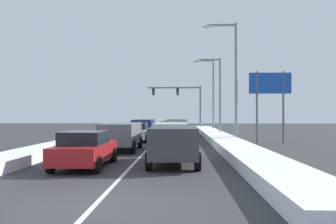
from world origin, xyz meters
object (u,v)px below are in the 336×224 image
suv_gray_center_lane_second (121,134)px  sedan_white_center_lane_third (137,132)px  suv_maroon_right_lane_fourth (177,126)px  sedan_red_center_lane_nearest (85,149)px  suv_navy_center_lane_fourth (144,126)px  street_lamp_right_mid (216,89)px  street_lamp_right_far (211,89)px  suv_green_right_lane_third (174,129)px  suv_charcoal_right_lane_nearest (174,141)px  traffic_light_gantry (184,98)px  roadside_sign_right (270,91)px  suv_silver_right_lane_second (171,134)px  street_lamp_right_near (232,72)px

suv_gray_center_lane_second → sedan_white_center_lane_third: (0.05, 7.01, -0.25)m
suv_maroon_right_lane_fourth → suv_gray_center_lane_second: bearing=-103.1°
sedan_red_center_lane_nearest → sedan_white_center_lane_third: bearing=88.2°
suv_navy_center_lane_fourth → street_lamp_right_mid: 8.18m
suv_navy_center_lane_fourth → street_lamp_right_mid: bearing=-4.4°
sedan_white_center_lane_third → street_lamp_right_far: bearing=63.4°
suv_maroon_right_lane_fourth → suv_gray_center_lane_second: size_ratio=1.00×
suv_green_right_lane_third → suv_navy_center_lane_fourth: size_ratio=1.00×
suv_charcoal_right_lane_nearest → suv_gray_center_lane_second: 6.60m
sedan_white_center_lane_third → suv_navy_center_lane_fourth: 7.01m
suv_navy_center_lane_fourth → traffic_light_gantry: traffic_light_gantry is taller
sedan_white_center_lane_third → roadside_sign_right: size_ratio=0.82×
suv_maroon_right_lane_fourth → sedan_red_center_lane_nearest: (-3.60, -20.48, -0.25)m
suv_silver_right_lane_second → traffic_light_gantry: traffic_light_gantry is taller
suv_navy_center_lane_fourth → street_lamp_right_mid: size_ratio=0.63×
suv_green_right_lane_third → roadside_sign_right: bearing=-7.0°
suv_charcoal_right_lane_nearest → street_lamp_right_mid: street_lamp_right_mid is taller
suv_silver_right_lane_second → suv_green_right_lane_third: same height
suv_silver_right_lane_second → suv_gray_center_lane_second: size_ratio=1.00×
street_lamp_right_mid → roadside_sign_right: size_ratio=1.42×
street_lamp_right_far → roadside_sign_right: size_ratio=1.62×
sedan_white_center_lane_third → suv_charcoal_right_lane_nearest: bearing=-75.5°
roadside_sign_right → traffic_light_gantry: bearing=106.3°
suv_navy_center_lane_fourth → suv_green_right_lane_third: bearing=-66.4°
suv_maroon_right_lane_fourth → street_lamp_right_mid: size_ratio=0.63×
suv_charcoal_right_lane_nearest → suv_silver_right_lane_second: size_ratio=1.00×
sedan_red_center_lane_nearest → suv_navy_center_lane_fourth: size_ratio=0.92×
sedan_red_center_lane_nearest → suv_gray_center_lane_second: suv_gray_center_lane_second is taller
suv_maroon_right_lane_fourth → sedan_red_center_lane_nearest: 20.80m
roadside_sign_right → street_lamp_right_far: bearing=101.3°
sedan_red_center_lane_nearest → street_lamp_right_near: bearing=56.7°
street_lamp_right_far → suv_green_right_lane_third: bearing=-105.8°
sedan_red_center_lane_nearest → suv_silver_right_lane_second: bearing=63.7°
suv_navy_center_lane_fourth → traffic_light_gantry: 14.60m
suv_gray_center_lane_second → suv_silver_right_lane_second: bearing=5.6°
suv_silver_right_lane_second → suv_gray_center_lane_second: same height
suv_silver_right_lane_second → sedan_white_center_lane_third: (-2.98, 6.71, -0.25)m
suv_navy_center_lane_fourth → sedan_white_center_lane_third: bearing=-88.6°
suv_silver_right_lane_second → sedan_white_center_lane_third: suv_silver_right_lane_second is taller
suv_silver_right_lane_second → sedan_white_center_lane_third: size_ratio=1.09×
suv_green_right_lane_third → street_lamp_right_near: bearing=-15.9°
traffic_light_gantry → sedan_white_center_lane_third: bearing=-101.1°
sedan_red_center_lane_nearest → suv_navy_center_lane_fourth: bearing=89.3°
street_lamp_right_near → street_lamp_right_mid: street_lamp_right_near is taller
suv_green_right_lane_third → sedan_white_center_lane_third: suv_green_right_lane_third is taller
suv_silver_right_lane_second → street_lamp_right_mid: street_lamp_right_mid is taller
sedan_white_center_lane_third → street_lamp_right_far: (7.26, 14.51, 4.52)m
traffic_light_gantry → suv_navy_center_lane_fourth: bearing=-107.3°
street_lamp_right_mid → roadside_sign_right: bearing=-66.8°
suv_charcoal_right_lane_nearest → suv_navy_center_lane_fourth: bearing=99.9°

